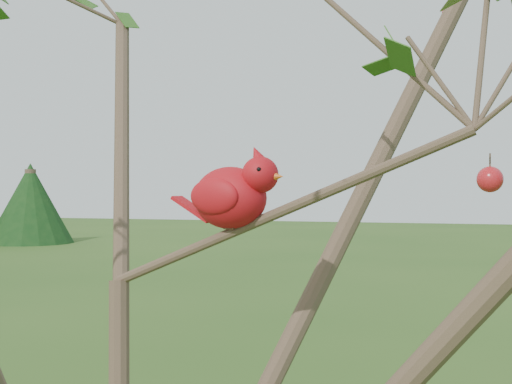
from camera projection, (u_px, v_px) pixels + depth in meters
crabapple_tree at (125, 184)px, 1.12m from camera, size 2.35×2.05×2.95m
cardinal at (234, 195)px, 1.18m from camera, size 0.21×0.13×0.15m
distant_trees at (275, 204)px, 24.31m from camera, size 36.86×9.50×3.23m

